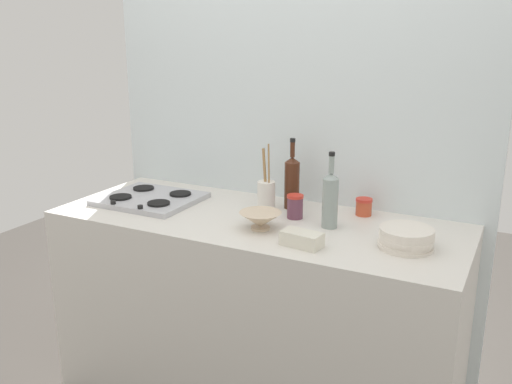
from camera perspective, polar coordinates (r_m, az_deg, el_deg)
counter_block at (r=2.62m, az=0.00°, el=-12.08°), size 1.80×0.70×0.90m
backsplash_panel at (r=2.68m, az=3.69°, el=7.53°), size 1.90×0.06×2.58m
stovetop_hob at (r=2.73m, az=-10.68°, el=-0.65°), size 0.44×0.39×0.04m
plate_stack at (r=2.17m, az=15.08°, el=-4.56°), size 0.21×0.21×0.08m
wine_bottle_leftmost at (r=2.56m, az=3.69°, el=1.08°), size 0.07×0.07×0.33m
wine_bottle_mid_left at (r=2.31m, az=7.58°, el=-0.70°), size 0.07×0.07×0.32m
mixing_bowl at (r=2.30m, az=0.46°, el=-2.85°), size 0.18×0.18×0.07m
butter_dish at (r=2.13m, az=4.70°, el=-4.80°), size 0.16×0.10×0.06m
utensil_crock at (r=2.53m, az=1.05°, el=-0.26°), size 0.08×0.08×0.30m
condiment_jar_front at (r=2.43m, az=4.01°, el=-1.47°), size 0.07×0.07×0.10m
condiment_jar_rear at (r=2.52m, az=10.94°, el=-1.49°), size 0.07×0.07×0.08m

